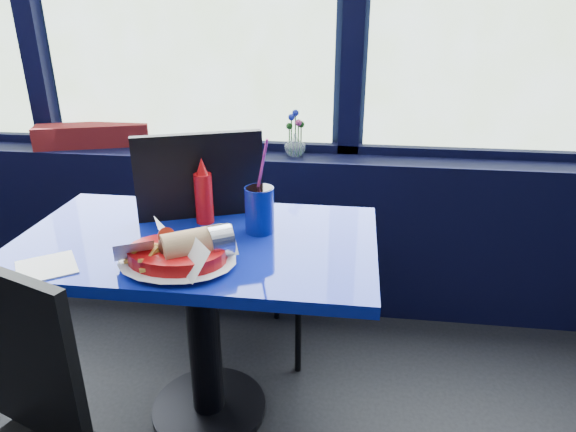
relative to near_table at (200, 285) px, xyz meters
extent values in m
cube|color=black|center=(-0.30, 0.87, -0.17)|extent=(5.00, 0.26, 0.80)
cube|color=black|center=(-0.30, 0.95, 0.24)|extent=(4.80, 0.08, 0.06)
cylinder|color=black|center=(0.00, 0.00, -0.55)|extent=(0.44, 0.44, 0.03)
cylinder|color=black|center=(0.00, 0.00, -0.23)|extent=(0.12, 0.12, 0.68)
cube|color=#0D1C91|center=(0.00, 0.00, 0.16)|extent=(1.20, 0.70, 0.04)
cube|color=black|center=(-0.27, -0.59, 0.13)|extent=(0.38, 0.17, 0.46)
cube|color=black|center=(0.05, 0.40, -0.06)|extent=(0.62, 0.62, 0.05)
cube|color=black|center=(-0.03, 0.19, 0.23)|extent=(0.44, 0.20, 0.52)
cylinder|color=black|center=(0.16, 0.67, -0.32)|extent=(0.03, 0.03, 0.49)
cylinder|color=black|center=(0.32, 0.28, -0.32)|extent=(0.03, 0.03, 0.49)
cylinder|color=black|center=(-0.22, 0.52, -0.32)|extent=(0.03, 0.03, 0.49)
cylinder|color=black|center=(-0.07, 0.13, -0.32)|extent=(0.03, 0.03, 0.49)
cube|color=maroon|center=(-0.81, 0.90, 0.29)|extent=(0.57, 0.31, 0.11)
imported|color=silver|center=(0.23, 0.85, 0.28)|extent=(0.14, 0.14, 0.10)
cylinder|color=#1E5919|center=(0.21, 0.85, 0.32)|extent=(0.01, 0.01, 0.17)
sphere|color=#1E2EB4|center=(0.21, 0.85, 0.42)|extent=(0.03, 0.03, 0.03)
cylinder|color=#1E5919|center=(0.25, 0.84, 0.31)|extent=(0.01, 0.01, 0.15)
sphere|color=#F1468C|center=(0.25, 0.84, 0.39)|extent=(0.03, 0.03, 0.03)
cylinder|color=#1E5919|center=(0.23, 0.87, 0.33)|extent=(0.01, 0.01, 0.19)
sphere|color=#1E2EB4|center=(0.23, 0.87, 0.43)|extent=(0.03, 0.03, 0.03)
cylinder|color=#1E5919|center=(0.20, 0.86, 0.29)|extent=(0.01, 0.01, 0.12)
sphere|color=#1E5919|center=(0.20, 0.86, 0.37)|extent=(0.03, 0.03, 0.03)
cylinder|color=#1E5919|center=(0.26, 0.86, 0.30)|extent=(0.01, 0.01, 0.14)
sphere|color=#1E5919|center=(0.26, 0.86, 0.38)|extent=(0.03, 0.03, 0.03)
cylinder|color=#B70C0E|center=(0.00, -0.20, 0.21)|extent=(0.34, 0.34, 0.06)
cylinder|color=white|center=(0.00, -0.20, 0.20)|extent=(0.32, 0.32, 0.00)
cylinder|color=silver|center=(0.12, -0.15, 0.25)|extent=(0.11, 0.12, 0.10)
sphere|color=#532C1C|center=(-0.01, -0.21, 0.25)|extent=(0.07, 0.07, 0.07)
cylinder|color=#AF2412|center=(-0.02, -0.21, 0.28)|extent=(0.07, 0.07, 0.01)
cylinder|color=#B70C0E|center=(-0.01, 0.13, 0.27)|extent=(0.06, 0.06, 0.18)
cone|color=#B70C0E|center=(-0.01, 0.13, 0.39)|extent=(0.04, 0.04, 0.06)
cylinder|color=navy|center=(0.20, 0.08, 0.26)|extent=(0.10, 0.10, 0.16)
cylinder|color=black|center=(0.20, 0.08, 0.34)|extent=(0.09, 0.09, 0.01)
cylinder|color=#E9318F|center=(0.21, 0.07, 0.41)|extent=(0.06, 0.06, 0.22)
cube|color=white|center=(-0.38, -0.26, 0.18)|extent=(0.23, 0.23, 0.00)
camera|label=1|loc=(0.51, -1.51, 0.92)|focal=32.00mm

